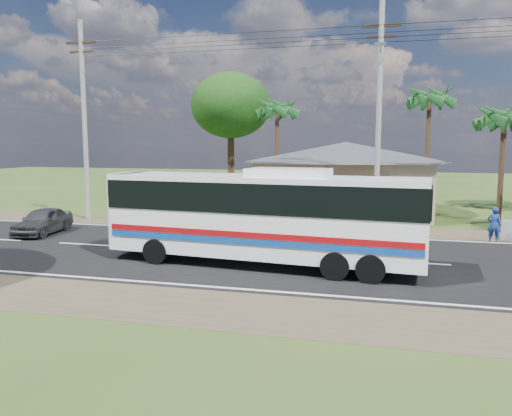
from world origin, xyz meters
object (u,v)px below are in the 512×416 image
(small_car, at_px, (43,221))
(coach_bus, at_px, (263,210))
(person, at_px, (494,225))
(motorcycle, at_px, (313,221))

(small_car, bearing_deg, coach_bus, -24.04)
(person, bearing_deg, coach_bus, 55.32)
(motorcycle, distance_m, small_car, 13.05)
(motorcycle, distance_m, person, 8.11)
(small_car, bearing_deg, person, 0.95)
(coach_bus, distance_m, motorcycle, 7.61)
(small_car, bearing_deg, motorcycle, 10.19)
(motorcycle, xyz_separation_m, person, (8.05, -0.91, 0.29))
(coach_bus, distance_m, person, 11.02)
(coach_bus, xyz_separation_m, person, (8.81, 6.52, -1.19))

